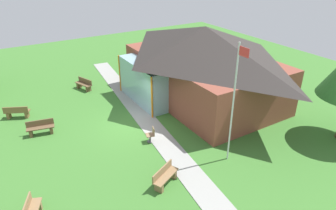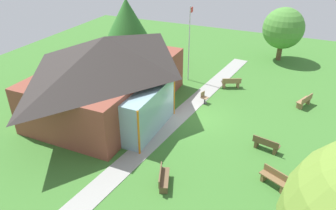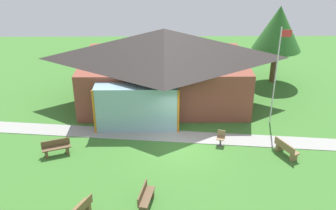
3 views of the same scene
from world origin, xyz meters
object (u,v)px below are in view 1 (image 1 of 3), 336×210
(pavilion, at_px, (202,62))
(bench_mid_right, at_px, (165,177))
(bench_mid_left, at_px, (84,84))
(bench_front_center, at_px, (41,128))
(bench_front_left, at_px, (17,112))
(flagpole, at_px, (234,100))
(patio_chair_lawn_spare, at_px, (151,135))

(pavilion, xyz_separation_m, bench_mid_right, (6.54, -6.87, -2.22))
(bench_mid_left, xyz_separation_m, bench_front_center, (4.94, -4.11, 0.00))
(pavilion, bearing_deg, bench_mid_left, -130.73)
(bench_mid_right, relative_size, bench_front_left, 1.00)
(pavilion, distance_m, bench_front_left, 12.35)
(pavilion, xyz_separation_m, bench_mid_left, (-5.72, -6.64, -2.22))
(bench_front_center, xyz_separation_m, bench_front_left, (-2.75, -0.87, 0.00))
(flagpole, height_order, bench_front_center, flagpole)
(bench_mid_left, bearing_deg, bench_front_center, 119.59)
(bench_front_center, relative_size, bench_front_left, 1.01)
(pavilion, relative_size, bench_front_left, 7.66)
(bench_front_center, height_order, patio_chair_lawn_spare, patio_chair_lawn_spare)
(bench_mid_left, bearing_deg, flagpole, 174.92)
(bench_mid_right, bearing_deg, flagpole, 152.64)
(bench_front_left, bearing_deg, flagpole, -24.47)
(pavilion, distance_m, patio_chair_lawn_spare, 6.94)
(bench_front_center, relative_size, patio_chair_lawn_spare, 1.81)
(pavilion, xyz_separation_m, patio_chair_lawn_spare, (3.21, -5.74, -2.21))
(flagpole, bearing_deg, bench_front_center, -134.49)
(pavilion, xyz_separation_m, bench_front_center, (-0.78, -10.75, -2.22))
(pavilion, relative_size, bench_mid_right, 7.66)
(pavilion, xyz_separation_m, flagpole, (6.63, -3.21, 0.68))
(bench_mid_left, relative_size, bench_front_center, 1.00)
(pavilion, height_order, bench_mid_right, pavilion)
(bench_mid_left, distance_m, bench_front_left, 5.44)
(bench_mid_right, bearing_deg, bench_mid_left, -117.00)
(flagpole, xyz_separation_m, bench_front_center, (-7.41, -7.54, -2.90))
(bench_mid_left, xyz_separation_m, bench_mid_right, (12.26, -0.23, 0.00))
(flagpole, xyz_separation_m, bench_mid_right, (-0.09, -3.66, -2.90))
(flagpole, xyz_separation_m, patio_chair_lawn_spare, (-3.42, -2.53, -2.89))
(patio_chair_lawn_spare, bearing_deg, bench_mid_left, 21.80)
(bench_mid_right, bearing_deg, bench_front_center, -87.98)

